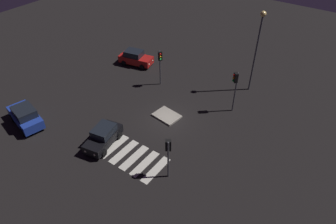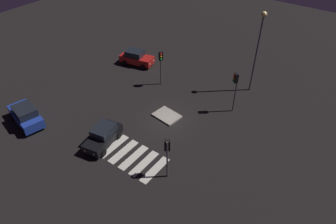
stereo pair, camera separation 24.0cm
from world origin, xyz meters
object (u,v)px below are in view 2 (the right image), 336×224
at_px(traffic_island, 167,116).
at_px(traffic_light_west, 161,60).
at_px(traffic_light_north, 236,83).
at_px(street_lamp, 259,40).
at_px(traffic_light_east, 167,150).
at_px(car_blue, 26,115).
at_px(car_red, 136,58).
at_px(car_black, 103,136).

relative_size(traffic_island, traffic_light_west, 0.65).
distance_m(traffic_light_north, street_lamp, 5.31).
distance_m(traffic_island, traffic_light_east, 7.86).
height_order(car_blue, car_red, car_blue).
height_order(traffic_light_east, traffic_light_west, traffic_light_west).
distance_m(car_black, traffic_light_east, 6.95).
relative_size(traffic_island, street_lamp, 0.31).
distance_m(car_red, traffic_light_east, 18.32).
bearing_deg(traffic_light_north, street_lamp, -137.35).
distance_m(car_black, car_red, 14.32).
bearing_deg(traffic_light_west, car_black, -34.35).
bearing_deg(car_blue, traffic_light_east, -156.57).
height_order(traffic_island, traffic_light_west, traffic_light_west).
height_order(traffic_island, car_blue, car_blue).
height_order(traffic_light_north, traffic_light_west, traffic_light_north).
distance_m(car_black, car_blue, 8.24).
height_order(car_red, traffic_light_west, traffic_light_west).
height_order(car_blue, street_lamp, street_lamp).
bearing_deg(car_red, traffic_light_west, -32.48).
bearing_deg(car_black, traffic_island, 149.21).
distance_m(traffic_island, street_lamp, 11.78).
height_order(car_blue, traffic_light_north, traffic_light_north).
xyz_separation_m(car_red, street_lamp, (13.79, 3.01, 4.99)).
xyz_separation_m(car_black, traffic_light_west, (-1.65, 10.54, 2.29)).
relative_size(traffic_island, car_black, 0.65).
distance_m(traffic_island, car_blue, 13.37).
height_order(car_red, street_lamp, street_lamp).
distance_m(car_blue, car_red, 14.85).
xyz_separation_m(traffic_island, traffic_light_east, (4.40, -5.91, 2.72)).
relative_size(traffic_light_north, street_lamp, 0.50).
xyz_separation_m(car_black, car_red, (-6.98, 12.50, 0.04)).
bearing_deg(car_black, street_lamp, 145.11).
xyz_separation_m(traffic_island, traffic_light_north, (4.70, 4.54, 3.23)).
bearing_deg(car_black, traffic_light_east, 82.41).
height_order(traffic_island, street_lamp, street_lamp).
bearing_deg(street_lamp, traffic_light_north, -88.30).
relative_size(traffic_light_north, traffic_light_west, 1.06).
bearing_deg(traffic_light_east, car_blue, 64.86).
height_order(car_black, traffic_light_west, traffic_light_west).
height_order(car_black, street_lamp, street_lamp).
relative_size(traffic_island, traffic_light_north, 0.62).
xyz_separation_m(car_red, traffic_light_north, (13.93, -1.64, 2.43)).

